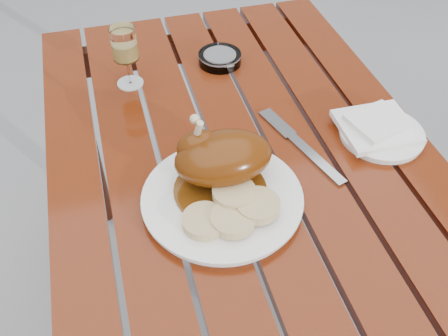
# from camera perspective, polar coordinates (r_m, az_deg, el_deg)

# --- Properties ---
(ground) EXTENTS (60.00, 60.00, 0.00)m
(ground) POSITION_cam_1_polar(r_m,az_deg,el_deg) (1.66, 1.27, -17.05)
(ground) COLOR slate
(ground) RESTS_ON ground
(table) EXTENTS (0.80, 1.20, 0.75)m
(table) POSITION_cam_1_polar(r_m,az_deg,el_deg) (1.34, 1.52, -9.51)
(table) COLOR maroon
(table) RESTS_ON ground
(dinner_plate) EXTENTS (0.32, 0.32, 0.02)m
(dinner_plate) POSITION_cam_1_polar(r_m,az_deg,el_deg) (0.95, -0.20, -3.57)
(dinner_plate) COLOR white
(dinner_plate) RESTS_ON table
(roast_duck) EXTENTS (0.20, 0.18, 0.14)m
(roast_duck) POSITION_cam_1_polar(r_m,az_deg,el_deg) (0.94, -0.49, 1.19)
(roast_duck) COLOR #552A09
(roast_duck) RESTS_ON dinner_plate
(bread_dumplings) EXTENTS (0.18, 0.13, 0.03)m
(bread_dumplings) POSITION_cam_1_polar(r_m,az_deg,el_deg) (0.90, 0.96, -4.75)
(bread_dumplings) COLOR tan
(bread_dumplings) RESTS_ON dinner_plate
(wine_glass) EXTENTS (0.07, 0.07, 0.15)m
(wine_glass) POSITION_cam_1_polar(r_m,az_deg,el_deg) (1.22, -11.11, 12.32)
(wine_glass) COLOR #D8BB62
(wine_glass) RESTS_ON table
(side_plate) EXTENTS (0.20, 0.20, 0.01)m
(side_plate) POSITION_cam_1_polar(r_m,az_deg,el_deg) (1.14, 17.54, 3.72)
(side_plate) COLOR white
(side_plate) RESTS_ON table
(napkin) EXTENTS (0.16, 0.15, 0.01)m
(napkin) POSITION_cam_1_polar(r_m,az_deg,el_deg) (1.13, 17.01, 4.51)
(napkin) COLOR white
(napkin) RESTS_ON side_plate
(ashtray) EXTENTS (0.13, 0.13, 0.03)m
(ashtray) POSITION_cam_1_polar(r_m,az_deg,el_deg) (1.31, -0.48, 12.43)
(ashtray) COLOR #B2B7BC
(ashtray) RESTS_ON table
(fork) EXTENTS (0.10, 0.18, 0.01)m
(fork) POSITION_cam_1_polar(r_m,az_deg,el_deg) (0.96, -4.45, -3.61)
(fork) COLOR gray
(fork) RESTS_ON table
(knife) EXTENTS (0.09, 0.23, 0.01)m
(knife) POSITION_cam_1_polar(r_m,az_deg,el_deg) (1.06, 9.41, 2.01)
(knife) COLOR gray
(knife) RESTS_ON table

